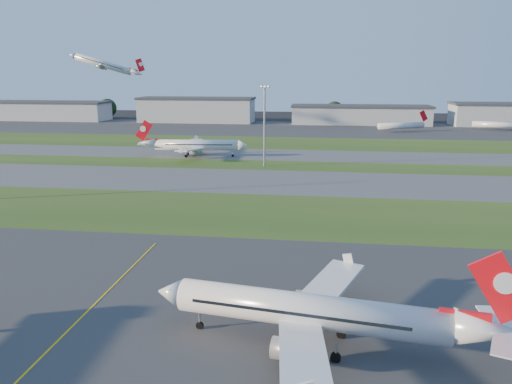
% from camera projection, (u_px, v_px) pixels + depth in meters
% --- Properties ---
extents(ground, '(700.00, 700.00, 0.00)m').
position_uv_depth(ground, '(33.00, 324.00, 59.57)').
color(ground, black).
rests_on(ground, ground).
extents(apron_near, '(300.00, 70.00, 0.01)m').
position_uv_depth(apron_near, '(33.00, 324.00, 59.56)').
color(apron_near, '#333335').
rests_on(apron_near, ground).
extents(grass_strip_a, '(300.00, 34.00, 0.01)m').
position_uv_depth(grass_strip_a, '(167.00, 210.00, 109.70)').
color(grass_strip_a, '#2B4717').
rests_on(grass_strip_a, ground).
extents(taxiway_a, '(300.00, 32.00, 0.01)m').
position_uv_depth(taxiway_a, '(202.00, 179.00, 141.52)').
color(taxiway_a, '#515154').
rests_on(taxiway_a, ground).
extents(grass_strip_b, '(300.00, 18.00, 0.01)m').
position_uv_depth(grass_strip_b, '(220.00, 164.00, 165.62)').
color(grass_strip_b, '#2B4717').
rests_on(grass_strip_b, ground).
extents(taxiway_b, '(300.00, 26.00, 0.01)m').
position_uv_depth(taxiway_b, '(232.00, 154.00, 186.83)').
color(taxiway_b, '#515154').
rests_on(taxiway_b, ground).
extents(grass_strip_c, '(300.00, 40.00, 0.01)m').
position_uv_depth(grass_strip_c, '(246.00, 142.00, 218.65)').
color(grass_strip_c, '#2B4717').
rests_on(grass_strip_c, ground).
extents(apron_far, '(400.00, 80.00, 0.01)m').
position_uv_depth(apron_far, '(263.00, 128.00, 276.50)').
color(apron_far, '#333335').
rests_on(apron_far, ground).
extents(yellow_line, '(0.25, 60.00, 0.02)m').
position_uv_depth(yellow_line, '(72.00, 327.00, 58.91)').
color(yellow_line, gold).
rests_on(yellow_line, ground).
extents(airliner_parked, '(36.50, 30.76, 11.43)m').
position_uv_depth(airliner_parked, '(311.00, 312.00, 54.07)').
color(airliner_parked, white).
rests_on(airliner_parked, ground).
extents(airliner_taxiing, '(37.44, 31.66, 11.68)m').
position_uv_depth(airliner_taxiing, '(196.00, 145.00, 180.12)').
color(airliner_taxiing, white).
rests_on(airliner_taxiing, ground).
extents(airliner_departing, '(33.89, 28.55, 10.91)m').
position_uv_depth(airliner_departing, '(104.00, 64.00, 257.04)').
color(airliner_departing, white).
extents(mini_jet_near, '(26.81, 13.54, 9.48)m').
position_uv_depth(mini_jet_near, '(401.00, 126.00, 257.17)').
color(mini_jet_near, white).
rests_on(mini_jet_near, ground).
extents(mini_jet_far, '(27.93, 10.36, 9.48)m').
position_uv_depth(mini_jet_far, '(499.00, 125.00, 261.01)').
color(mini_jet_far, white).
rests_on(mini_jet_far, ground).
extents(light_mast_centre, '(3.20, 0.70, 25.80)m').
position_uv_depth(light_mast_centre, '(264.00, 120.00, 158.31)').
color(light_mast_centre, gray).
rests_on(light_mast_centre, ground).
extents(hangar_far_west, '(91.80, 23.00, 12.20)m').
position_uv_depth(hangar_far_west, '(39.00, 110.00, 323.70)').
color(hangar_far_west, '#9A9DA2').
rests_on(hangar_far_west, ground).
extents(hangar_west, '(71.40, 23.00, 15.20)m').
position_uv_depth(hangar_west, '(197.00, 110.00, 309.57)').
color(hangar_west, '#9A9DA2').
rests_on(hangar_west, ground).
extents(hangar_east, '(81.60, 23.00, 11.20)m').
position_uv_depth(hangar_east, '(360.00, 115.00, 296.91)').
color(hangar_east, '#9A9DA2').
rests_on(hangar_east, ground).
extents(tree_west, '(12.10, 12.10, 13.20)m').
position_uv_depth(tree_west, '(107.00, 108.00, 332.68)').
color(tree_west, black).
rests_on(tree_west, ground).
extents(tree_mid_west, '(9.90, 9.90, 10.80)m').
position_uv_depth(tree_mid_west, '(239.00, 112.00, 317.31)').
color(tree_mid_west, black).
rests_on(tree_mid_west, ground).
extents(tree_mid_east, '(11.55, 11.55, 12.60)m').
position_uv_depth(tree_mid_east, '(334.00, 111.00, 312.11)').
color(tree_mid_east, black).
rests_on(tree_mid_east, ground).
extents(tree_east, '(10.45, 10.45, 11.40)m').
position_uv_depth(tree_east, '(460.00, 113.00, 300.49)').
color(tree_east, black).
rests_on(tree_east, ground).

